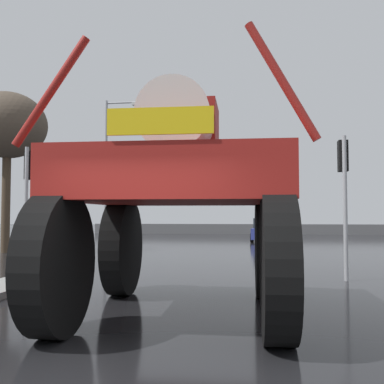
# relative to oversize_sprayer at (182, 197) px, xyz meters

# --- Properties ---
(ground_plane) EXTENTS (120.00, 120.00, 0.00)m
(ground_plane) POSITION_rel_oversize_sprayer_xyz_m (-0.20, 14.45, -2.04)
(ground_plane) COLOR black
(oversize_sprayer) EXTENTS (4.29, 5.61, 4.33)m
(oversize_sprayer) POSITION_rel_oversize_sprayer_xyz_m (0.00, 0.00, 0.00)
(oversize_sprayer) COLOR black
(oversize_sprayer) RESTS_ON ground
(sedan_ahead) EXTENTS (2.21, 4.25, 1.52)m
(sedan_ahead) POSITION_rel_oversize_sprayer_xyz_m (1.97, 22.58, -1.32)
(sedan_ahead) COLOR navy
(sedan_ahead) RESTS_ON ground
(traffic_signal_near_left) EXTENTS (0.24, 0.54, 3.71)m
(traffic_signal_near_left) POSITION_rel_oversize_sprayer_xyz_m (-5.34, 4.69, 0.67)
(traffic_signal_near_left) COLOR #A8AAAF
(traffic_signal_near_left) RESTS_ON ground
(traffic_signal_near_right) EXTENTS (0.24, 0.54, 3.83)m
(traffic_signal_near_right) POSITION_rel_oversize_sprayer_xyz_m (3.61, 4.69, 0.76)
(traffic_signal_near_right) COLOR #A8AAAF
(traffic_signal_near_right) RESTS_ON ground
(streetlight_far_left) EXTENTS (2.21, 0.24, 8.61)m
(streetlight_far_left) POSITION_rel_oversize_sprayer_xyz_m (-7.48, 18.32, 2.76)
(streetlight_far_left) COLOR #A8AAAF
(streetlight_far_left) RESTS_ON ground
(bare_tree_left) EXTENTS (3.61, 3.61, 7.43)m
(bare_tree_left) POSITION_rel_oversize_sprayer_xyz_m (-10.15, 11.68, 3.80)
(bare_tree_left) COLOR #473828
(bare_tree_left) RESTS_ON ground
(roadside_barrier) EXTENTS (27.33, 0.24, 0.90)m
(roadside_barrier) POSITION_rel_oversize_sprayer_xyz_m (-0.20, 33.70, -1.59)
(roadside_barrier) COLOR #59595B
(roadside_barrier) RESTS_ON ground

